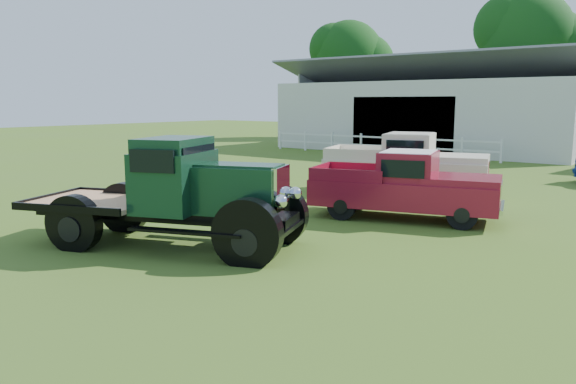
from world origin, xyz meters
The scene contains 8 objects.
ground centered at (0.00, 0.00, 0.00)m, with size 120.00×120.00×0.00m, color #456918.
shed_left centered at (-7.00, 26.00, 2.80)m, with size 18.80×10.20×5.60m, color silver, non-canonical shape.
fence_rail centered at (-8.00, 20.00, 0.60)m, with size 14.20×0.16×1.20m, color white, non-canonical shape.
tree_a centered at (-18.00, 33.00, 5.25)m, with size 6.30×6.30×10.50m, color #0F4A0E, non-canonical shape.
tree_b centered at (-4.00, 34.00, 5.75)m, with size 6.90×6.90×11.50m, color #0F4A0E, non-canonical shape.
vintage_flatbed centered at (-1.38, -0.77, 1.14)m, with size 5.75×2.28×2.28m, color #123522, non-canonical shape.
red_pickup centered at (1.22, 4.78, 0.89)m, with size 4.88×1.88×1.78m, color maroon, non-canonical shape.
white_pickup centered at (-0.52, 8.42, 0.98)m, with size 5.34×2.07×1.96m, color beige, non-canonical shape.
Camera 1 is at (7.61, -8.37, 2.99)m, focal length 35.00 mm.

